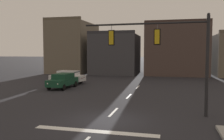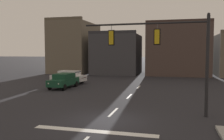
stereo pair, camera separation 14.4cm
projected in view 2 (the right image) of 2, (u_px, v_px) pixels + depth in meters
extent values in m
plane|color=#232328|center=(105.00, 120.00, 14.04)|extent=(400.00, 400.00, 0.00)
cube|color=silver|center=(94.00, 131.00, 12.10)|extent=(6.40, 0.50, 0.01)
cube|color=silver|center=(113.00, 112.00, 15.97)|extent=(0.16, 2.40, 0.01)
cube|color=silver|center=(129.00, 96.00, 21.77)|extent=(0.16, 2.40, 0.01)
cube|color=silver|center=(139.00, 87.00, 27.58)|extent=(0.16, 2.40, 0.01)
cylinder|color=black|center=(207.00, 67.00, 14.62)|extent=(0.20, 0.20, 6.14)
cylinder|color=black|center=(143.00, 24.00, 15.54)|extent=(7.83, 0.45, 0.12)
sphere|color=black|center=(209.00, 14.00, 14.40)|extent=(0.18, 0.18, 0.18)
cylinder|color=#56565B|center=(157.00, 27.00, 15.30)|extent=(0.03, 0.03, 0.35)
cube|color=gold|center=(157.00, 37.00, 15.35)|extent=(0.31, 0.25, 0.90)
sphere|color=red|center=(157.00, 33.00, 15.45)|extent=(0.20, 0.20, 0.20)
sphere|color=#2D2314|center=(157.00, 37.00, 15.47)|extent=(0.20, 0.20, 0.20)
sphere|color=black|center=(157.00, 41.00, 15.49)|extent=(0.20, 0.20, 0.20)
cube|color=black|center=(157.00, 37.00, 15.33)|extent=(0.42, 0.05, 1.02)
cylinder|color=#56565B|center=(112.00, 28.00, 16.16)|extent=(0.03, 0.03, 0.35)
cube|color=gold|center=(112.00, 38.00, 16.21)|extent=(0.31, 0.25, 0.90)
sphere|color=red|center=(112.00, 34.00, 16.31)|extent=(0.20, 0.20, 0.20)
sphere|color=#2D2314|center=(112.00, 38.00, 16.33)|extent=(0.20, 0.20, 0.20)
sphere|color=black|center=(112.00, 42.00, 16.35)|extent=(0.20, 0.20, 0.20)
cube|color=black|center=(111.00, 38.00, 16.19)|extent=(0.42, 0.05, 1.02)
cube|color=#143D28|center=(64.00, 82.00, 26.77)|extent=(1.95, 4.46, 0.70)
cube|color=#143D28|center=(64.00, 76.00, 26.87)|extent=(1.69, 2.52, 0.56)
cube|color=#2D3842|center=(61.00, 77.00, 26.14)|extent=(1.53, 0.30, 0.47)
cube|color=#2D3842|center=(69.00, 75.00, 27.99)|extent=(1.53, 0.27, 0.46)
cylinder|color=black|center=(64.00, 87.00, 25.17)|extent=(0.24, 0.65, 0.64)
cylinder|color=black|center=(50.00, 87.00, 25.65)|extent=(0.24, 0.65, 0.64)
cylinder|color=black|center=(76.00, 84.00, 27.95)|extent=(0.24, 0.65, 0.64)
cylinder|color=black|center=(63.00, 83.00, 28.43)|extent=(0.24, 0.65, 0.64)
sphere|color=silver|center=(59.00, 84.00, 24.52)|extent=(0.16, 0.16, 0.16)
sphere|color=silver|center=(48.00, 84.00, 24.84)|extent=(0.16, 0.16, 0.16)
cube|color=maroon|center=(72.00, 79.00, 28.86)|extent=(1.37, 0.09, 0.12)
cube|color=silver|center=(68.00, 78.00, 30.90)|extent=(4.55, 2.22, 0.70)
cube|color=silver|center=(69.00, 73.00, 30.80)|extent=(2.61, 1.83, 0.56)
cube|color=#2D3842|center=(64.00, 73.00, 31.06)|extent=(0.39, 1.54, 0.47)
cube|color=#2D3842|center=(78.00, 73.00, 30.41)|extent=(0.36, 1.53, 0.46)
cylinder|color=black|center=(55.00, 81.00, 30.62)|extent=(0.66, 0.28, 0.64)
cylinder|color=black|center=(62.00, 80.00, 32.21)|extent=(0.66, 0.28, 0.64)
cylinder|color=black|center=(75.00, 82.00, 29.64)|extent=(0.66, 0.28, 0.64)
cylinder|color=black|center=(82.00, 81.00, 31.23)|extent=(0.66, 0.28, 0.64)
sphere|color=silver|center=(51.00, 77.00, 31.09)|extent=(0.16, 0.16, 0.16)
sphere|color=silver|center=(56.00, 76.00, 32.17)|extent=(0.16, 0.16, 0.16)
cube|color=maroon|center=(84.00, 78.00, 30.16)|extent=(0.17, 1.37, 0.12)
cube|color=#665B4C|center=(75.00, 48.00, 48.74)|extent=(7.11, 11.37, 9.70)
cube|color=brown|center=(63.00, 19.00, 43.17)|extent=(7.11, 0.60, 0.50)
cube|color=#38383D|center=(117.00, 54.00, 45.20)|extent=(8.27, 8.38, 7.12)
cube|color=#2B2B30|center=(112.00, 32.00, 41.16)|extent=(8.27, 0.60, 0.50)
cube|color=#473833|center=(178.00, 50.00, 42.42)|extent=(10.41, 8.27, 8.63)
cube|color=#3A2B26|center=(179.00, 21.00, 38.39)|extent=(10.41, 0.60, 0.50)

